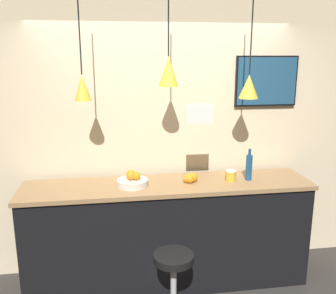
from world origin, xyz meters
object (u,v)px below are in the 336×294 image
object	(u,v)px
bar_stool	(174,279)
juice_bottle	(249,167)
fruit_bowl	(132,181)
mounted_tv	(266,81)
spread_jar	(231,176)

from	to	relation	value
bar_stool	juice_bottle	bearing A→B (deg)	35.93
fruit_bowl	mounted_tv	xyz separation A→B (m)	(1.39, 0.36, 0.86)
spread_jar	mounted_tv	xyz separation A→B (m)	(0.45, 0.36, 0.86)
fruit_bowl	juice_bottle	size ratio (longest dim) A/B	0.94
bar_stool	juice_bottle	xyz separation A→B (m)	(0.83, 0.60, 0.74)
bar_stool	fruit_bowl	xyz separation A→B (m)	(-0.28, 0.60, 0.65)
fruit_bowl	mounted_tv	distance (m)	1.67
fruit_bowl	juice_bottle	bearing A→B (deg)	-0.14
spread_jar	juice_bottle	bearing A→B (deg)	-0.00
fruit_bowl	spread_jar	xyz separation A→B (m)	(0.94, -0.00, 0.01)
fruit_bowl	mounted_tv	bearing A→B (deg)	14.58
spread_jar	mounted_tv	size ratio (longest dim) A/B	0.16
juice_bottle	spread_jar	bearing A→B (deg)	180.00
bar_stool	spread_jar	size ratio (longest dim) A/B	6.38
mounted_tv	bar_stool	bearing A→B (deg)	-138.91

